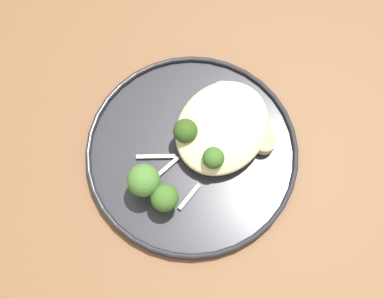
% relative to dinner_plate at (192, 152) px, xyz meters
% --- Properties ---
extents(ground, '(6.00, 6.00, 0.00)m').
position_rel_dinner_plate_xyz_m(ground, '(0.01, -0.02, -0.75)').
color(ground, '#665B51').
extents(wooden_dining_table, '(1.40, 1.00, 0.74)m').
position_rel_dinner_plate_xyz_m(wooden_dining_table, '(0.01, -0.02, -0.09)').
color(wooden_dining_table, brown).
rests_on(wooden_dining_table, ground).
extents(dinner_plate, '(0.29, 0.29, 0.02)m').
position_rel_dinner_plate_xyz_m(dinner_plate, '(0.00, 0.00, 0.00)').
color(dinner_plate, '#232328').
rests_on(dinner_plate, wooden_dining_table).
extents(noodle_bed, '(0.14, 0.12, 0.04)m').
position_rel_dinner_plate_xyz_m(noodle_bed, '(0.05, -0.02, 0.02)').
color(noodle_bed, beige).
rests_on(noodle_bed, dinner_plate).
extents(seared_scallop_center_golden, '(0.03, 0.03, 0.01)m').
position_rel_dinner_plate_xyz_m(seared_scallop_center_golden, '(0.10, -0.02, 0.01)').
color(seared_scallop_center_golden, '#E5C689').
rests_on(seared_scallop_center_golden, dinner_plate).
extents(seared_scallop_tilted_round, '(0.03, 0.03, 0.01)m').
position_rel_dinner_plate_xyz_m(seared_scallop_tilted_round, '(0.04, 0.00, 0.01)').
color(seared_scallop_tilted_round, beige).
rests_on(seared_scallop_tilted_round, dinner_plate).
extents(seared_scallop_left_edge, '(0.02, 0.02, 0.01)m').
position_rel_dinner_plate_xyz_m(seared_scallop_left_edge, '(0.03, -0.03, 0.01)').
color(seared_scallop_left_edge, beige).
rests_on(seared_scallop_left_edge, dinner_plate).
extents(seared_scallop_large_seared, '(0.02, 0.02, 0.02)m').
position_rel_dinner_plate_xyz_m(seared_scallop_large_seared, '(0.07, -0.04, 0.01)').
color(seared_scallop_large_seared, '#E5C689').
rests_on(seared_scallop_large_seared, dinner_plate).
extents(seared_scallop_tiny_bay, '(0.03, 0.03, 0.02)m').
position_rel_dinner_plate_xyz_m(seared_scallop_tiny_bay, '(0.06, -0.08, 0.01)').
color(seared_scallop_tiny_bay, beige).
rests_on(seared_scallop_tiny_bay, dinner_plate).
extents(seared_scallop_rear_pale, '(0.03, 0.03, 0.01)m').
position_rel_dinner_plate_xyz_m(seared_scallop_rear_pale, '(0.09, 0.01, 0.01)').
color(seared_scallop_rear_pale, '#DBB77A').
rests_on(seared_scallop_rear_pale, dinner_plate).
extents(seared_scallop_on_noodles, '(0.03, 0.03, 0.01)m').
position_rel_dinner_plate_xyz_m(seared_scallop_on_noodles, '(0.01, -0.01, 0.01)').
color(seared_scallop_on_noodles, beige).
rests_on(seared_scallop_on_noodles, dinner_plate).
extents(broccoli_floret_near_rim, '(0.03, 0.03, 0.05)m').
position_rel_dinner_plate_xyz_m(broccoli_floret_near_rim, '(0.01, 0.02, 0.03)').
color(broccoli_floret_near_rim, '#89A356').
rests_on(broccoli_floret_near_rim, dinner_plate).
extents(broccoli_floret_small_sprig, '(0.03, 0.03, 0.05)m').
position_rel_dinner_plate_xyz_m(broccoli_floret_small_sprig, '(-0.00, -0.03, 0.03)').
color(broccoli_floret_small_sprig, '#89A356').
rests_on(broccoli_floret_small_sprig, dinner_plate).
extents(broccoli_floret_rear_charred, '(0.04, 0.04, 0.06)m').
position_rel_dinner_plate_xyz_m(broccoli_floret_rear_charred, '(-0.08, 0.02, 0.04)').
color(broccoli_floret_rear_charred, '#89A356').
rests_on(broccoli_floret_rear_charred, dinner_plate).
extents(broccoli_floret_left_leaning, '(0.04, 0.04, 0.05)m').
position_rel_dinner_plate_xyz_m(broccoli_floret_left_leaning, '(-0.08, -0.01, 0.03)').
color(broccoli_floret_left_leaning, '#7A994C').
rests_on(broccoli_floret_left_leaning, dinner_plate).
extents(onion_sliver_long_sliver, '(0.04, 0.01, 0.00)m').
position_rel_dinner_plate_xyz_m(onion_sliver_long_sliver, '(-0.06, -0.03, 0.01)').
color(onion_sliver_long_sliver, silver).
rests_on(onion_sliver_long_sliver, dinner_plate).
extents(onion_sliver_pale_crescent, '(0.03, 0.05, 0.00)m').
position_rel_dinner_plate_xyz_m(onion_sliver_pale_crescent, '(-0.03, 0.04, 0.01)').
color(onion_sliver_pale_crescent, silver).
rests_on(onion_sliver_pale_crescent, dinner_plate).
extents(onion_sliver_curled_piece, '(0.05, 0.02, 0.00)m').
position_rel_dinner_plate_xyz_m(onion_sliver_curled_piece, '(-0.04, 0.02, 0.01)').
color(onion_sliver_curled_piece, silver).
rests_on(onion_sliver_curled_piece, dinner_plate).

